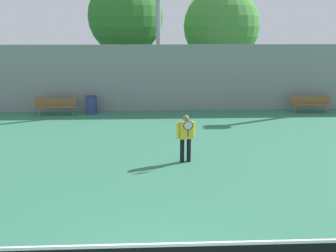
# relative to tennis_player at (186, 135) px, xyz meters

# --- Properties ---
(tennis_player) EXTENTS (0.60, 0.45, 1.56)m
(tennis_player) POSITION_rel_tennis_player_xyz_m (0.00, 0.00, 0.00)
(tennis_player) COLOR black
(tennis_player) RESTS_ON ground_plane
(bench_courtside_near) EXTENTS (2.03, 0.40, 0.84)m
(bench_courtside_near) POSITION_rel_tennis_player_xyz_m (-5.84, 7.32, -0.37)
(bench_courtside_near) COLOR brown
(bench_courtside_near) RESTS_ON ground_plane
(bench_courtside_far) EXTENTS (2.07, 0.40, 0.84)m
(bench_courtside_far) POSITION_rel_tennis_player_xyz_m (7.10, 7.32, -0.37)
(bench_courtside_far) COLOR brown
(bench_courtside_far) RESTS_ON ground_plane
(trash_bin) EXTENTS (0.58, 0.58, 0.90)m
(trash_bin) POSITION_rel_tennis_player_xyz_m (-4.10, 7.51, -0.44)
(trash_bin) COLOR navy
(trash_bin) RESTS_ON ground_plane
(back_fence) EXTENTS (26.81, 0.06, 3.41)m
(back_fence) POSITION_rel_tennis_player_xyz_m (-1.03, 8.10, 0.82)
(back_fence) COLOR gray
(back_fence) RESTS_ON ground_plane
(tree_green_tall) EXTENTS (4.67, 4.67, 6.64)m
(tree_green_tall) POSITION_rel_tennis_player_xyz_m (3.31, 12.68, 3.40)
(tree_green_tall) COLOR brown
(tree_green_tall) RESTS_ON ground_plane
(tree_green_broad) EXTENTS (4.36, 4.36, 7.01)m
(tree_green_broad) POSITION_rel_tennis_player_xyz_m (-2.51, 11.63, 3.92)
(tree_green_broad) COLOR brown
(tree_green_broad) RESTS_ON ground_plane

